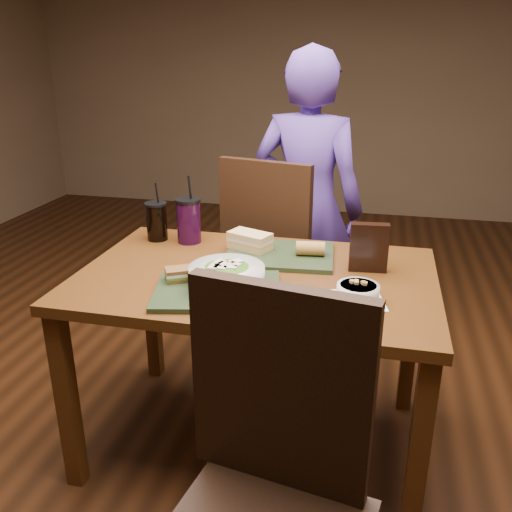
# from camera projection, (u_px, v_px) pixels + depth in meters

# --- Properties ---
(ground) EXTENTS (6.00, 6.00, 0.00)m
(ground) POSITION_uv_depth(u_px,v_px,m) (256.00, 439.00, 2.26)
(ground) COLOR #381C0B
(ground) RESTS_ON ground
(dining_table) EXTENTS (1.30, 0.85, 0.75)m
(dining_table) POSITION_uv_depth(u_px,v_px,m) (256.00, 296.00, 2.02)
(dining_table) COLOR #512D10
(dining_table) RESTS_ON ground
(chair_near) EXTENTS (0.52, 0.52, 1.04)m
(chair_near) POSITION_uv_depth(u_px,v_px,m) (269.00, 486.00, 1.25)
(chair_near) COLOR black
(chair_near) RESTS_ON ground
(chair_far) EXTENTS (0.55, 0.56, 1.06)m
(chair_far) POSITION_uv_depth(u_px,v_px,m) (269.00, 250.00, 2.69)
(chair_far) COLOR black
(chair_far) RESTS_ON ground
(diner) EXTENTS (0.62, 0.45, 1.55)m
(diner) POSITION_uv_depth(u_px,v_px,m) (307.00, 209.00, 2.71)
(diner) COLOR #4A2F81
(diner) RESTS_ON ground
(tray_near) EXTENTS (0.48, 0.40, 0.02)m
(tray_near) POSITION_uv_depth(u_px,v_px,m) (218.00, 291.00, 1.83)
(tray_near) COLOR #212F18
(tray_near) RESTS_ON dining_table
(tray_far) EXTENTS (0.45, 0.36, 0.02)m
(tray_far) POSITION_uv_depth(u_px,v_px,m) (280.00, 255.00, 2.15)
(tray_far) COLOR #212F18
(tray_far) RESTS_ON dining_table
(salad_bowl) EXTENTS (0.26, 0.26, 0.08)m
(salad_bowl) POSITION_uv_depth(u_px,v_px,m) (227.00, 275.00, 1.82)
(salad_bowl) COLOR silver
(salad_bowl) RESTS_ON tray_near
(soup_bowl) EXTENTS (0.20, 0.20, 0.07)m
(soup_bowl) POSITION_uv_depth(u_px,v_px,m) (358.00, 292.00, 1.76)
(soup_bowl) COLOR white
(soup_bowl) RESTS_ON dining_table
(sandwich_near) EXTENTS (0.11, 0.10, 0.04)m
(sandwich_near) POSITION_uv_depth(u_px,v_px,m) (179.00, 274.00, 1.88)
(sandwich_near) COLOR #593819
(sandwich_near) RESTS_ON tray_near
(sandwich_far) EXTENTS (0.19, 0.15, 0.07)m
(sandwich_far) POSITION_uv_depth(u_px,v_px,m) (250.00, 241.00, 2.18)
(sandwich_far) COLOR tan
(sandwich_far) RESTS_ON tray_far
(baguette_near) EXTENTS (0.12, 0.11, 0.05)m
(baguette_near) POSITION_uv_depth(u_px,v_px,m) (246.00, 299.00, 1.69)
(baguette_near) COLOR #AD7533
(baguette_near) RESTS_ON tray_near
(baguette_far) EXTENTS (0.12, 0.07, 0.06)m
(baguette_far) POSITION_uv_depth(u_px,v_px,m) (310.00, 248.00, 2.11)
(baguette_far) COLOR #AD7533
(baguette_far) RESTS_ON tray_far
(cup_cola) EXTENTS (0.09, 0.09, 0.25)m
(cup_cola) POSITION_uv_depth(u_px,v_px,m) (157.00, 221.00, 2.32)
(cup_cola) COLOR black
(cup_cola) RESTS_ON dining_table
(cup_berry) EXTENTS (0.11, 0.11, 0.29)m
(cup_berry) POSITION_uv_depth(u_px,v_px,m) (189.00, 220.00, 2.29)
(cup_berry) COLOR black
(cup_berry) RESTS_ON dining_table
(chip_bag) EXTENTS (0.14, 0.06, 0.18)m
(chip_bag) POSITION_uv_depth(u_px,v_px,m) (369.00, 248.00, 1.99)
(chip_bag) COLOR black
(chip_bag) RESTS_ON dining_table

